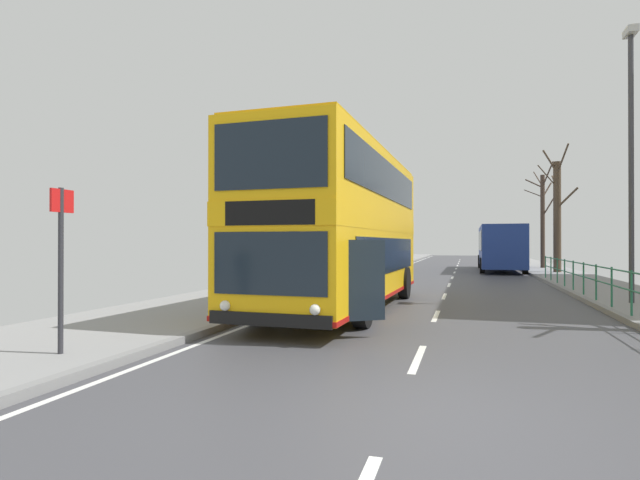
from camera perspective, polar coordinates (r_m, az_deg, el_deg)
The scene contains 8 objects.
ground at distance 5.92m, azimuth 1.39°, elevation -18.16°, with size 15.80×140.00×0.20m.
double_decker_bus_main at distance 13.86m, azimuth 2.72°, elevation 1.48°, with size 3.25×10.36×4.37m.
background_bus_far_lane at distance 35.08m, azimuth 20.01°, elevation -0.70°, with size 2.73×10.61×2.94m.
pedestrian_railing_far_kerb at distance 16.14m, azimuth 29.84°, elevation -3.85°, with size 0.05×21.62×1.07m.
bus_stop_sign_near at distance 8.63m, azimuth -27.65°, elevation -1.14°, with size 0.08×0.44×2.56m.
street_lamp_far_side at distance 16.93m, azimuth 32.19°, elevation 9.35°, with size 0.28×0.60×7.86m.
bare_tree_far_00 at distance 37.47m, azimuth 24.27°, elevation 2.48°, with size 2.24×3.20×7.16m.
bare_tree_far_02 at distance 32.25m, azimuth 25.65°, elevation 2.73°, with size 2.22×3.17×7.33m.
Camera 1 is at (0.76, -5.44, 1.85)m, focal length 27.79 mm.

